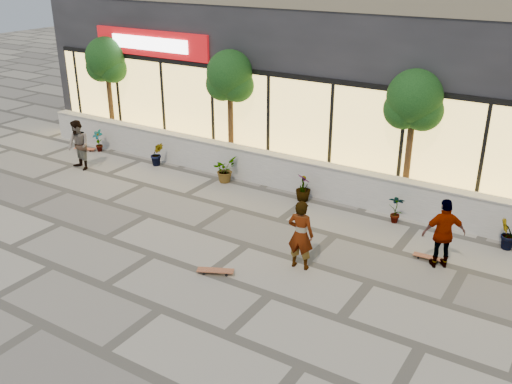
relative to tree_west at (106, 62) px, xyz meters
The scene contains 18 objects.
ground 12.21m from the tree_west, 40.55° to the right, with size 80.00×80.00×0.00m, color #A19B8B.
planter_wall 9.36m from the tree_west, ahead, with size 22.00×0.42×1.04m.
retail_building 10.27m from the tree_west, 28.00° to the left, with size 24.00×9.17×8.50m.
shrub_a 2.91m from the tree_west, 68.20° to the right, with size 0.43×0.29×0.81m, color #103312.
shrub_b 4.37m from the tree_west, 20.75° to the right, with size 0.45×0.36×0.81m, color #103312.
shrub_c 6.74m from the tree_west, 11.58° to the right, with size 0.73×0.63×0.81m, color #103312.
shrub_d 9.35m from the tree_west, ahead, with size 0.45×0.45×0.81m, color #103312.
shrub_e 12.05m from the tree_west, ahead, with size 0.43×0.29×0.81m, color #103312.
shrub_f 14.78m from the tree_west, ahead, with size 0.45×0.36×0.81m, color #103312.
tree_west is the anchor object (origin of this frame).
tree_midwest 5.50m from the tree_west, ahead, with size 1.60×1.50×3.92m.
tree_mideast 11.50m from the tree_west, ahead, with size 1.60×1.50×3.92m.
skater_center 11.81m from the tree_west, 23.85° to the right, with size 0.61×0.40×1.68m, color white.
skater_left 3.85m from the tree_west, 64.84° to the right, with size 0.81×0.63×1.67m, color #A28368.
skater_right_near 13.85m from the tree_west, 12.37° to the right, with size 0.99×0.41×1.69m, color silver.
skateboard_center 11.31m from the tree_west, 33.18° to the right, with size 0.85×0.56×0.10m.
skateboard_left 3.27m from the tree_west, 89.43° to the right, with size 0.81×0.45×0.10m.
skateboard_right_near 13.66m from the tree_west, 11.99° to the right, with size 0.72×0.22×0.09m.
Camera 1 is at (6.87, -7.28, 6.78)m, focal length 40.00 mm.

